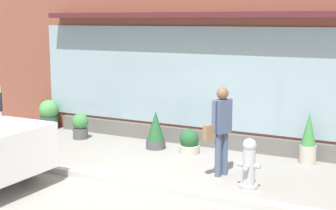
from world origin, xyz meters
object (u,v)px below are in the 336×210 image
object	(u,v)px
potted_plant_trailing_edge	(49,114)
potted_plant_window_right	(189,142)
potted_plant_corner_tall	(156,131)
potted_plant_by_entrance	(308,139)
potted_plant_window_center	(80,126)
fire_hydrant	(249,164)
pedestrian_with_handbag	(221,125)

from	to	relation	value
potted_plant_trailing_edge	potted_plant_window_right	bearing A→B (deg)	-6.39
potted_plant_corner_tall	potted_plant_by_entrance	distance (m)	3.33
potted_plant_window_center	potted_plant_trailing_edge	world-z (taller)	potted_plant_trailing_edge
potted_plant_corner_tall	potted_plant_window_center	world-z (taller)	potted_plant_corner_tall
potted_plant_corner_tall	potted_plant_window_right	xyz separation A→B (m)	(0.86, -0.04, -0.16)
potted_plant_window_center	potted_plant_corner_tall	bearing A→B (deg)	1.02
fire_hydrant	potted_plant_trailing_edge	bearing A→B (deg)	161.73
pedestrian_with_handbag	potted_plant_corner_tall	size ratio (longest dim) A/B	1.94
fire_hydrant	potted_plant_window_right	size ratio (longest dim) A/B	1.63
potted_plant_window_right	potted_plant_by_entrance	size ratio (longest dim) A/B	0.51
fire_hydrant	pedestrian_with_handbag	size ratio (longest dim) A/B	0.53
potted_plant_window_center	potted_plant_trailing_edge	distance (m)	1.49
potted_plant_by_entrance	potted_plant_window_center	distance (m)	5.41
potted_plant_by_entrance	potted_plant_window_center	world-z (taller)	potted_plant_by_entrance
fire_hydrant	potted_plant_window_center	distance (m)	5.07
pedestrian_with_handbag	potted_plant_corner_tall	distance (m)	2.44
potted_plant_corner_tall	potted_plant_by_entrance	bearing A→B (deg)	6.65
potted_plant_window_right	potted_plant_window_center	bearing A→B (deg)	179.96
fire_hydrant	potted_plant_trailing_edge	xyz separation A→B (m)	(-6.22, 2.05, -0.03)
pedestrian_with_handbag	potted_plant_by_entrance	xyz separation A→B (m)	(1.26, 1.58, -0.47)
potted_plant_window_right	fire_hydrant	bearing A→B (deg)	-39.86
potted_plant_by_entrance	potted_plant_window_center	bearing A→B (deg)	-175.52
potted_plant_corner_tall	potted_plant_trailing_edge	bearing A→B (deg)	172.70
pedestrian_with_handbag	potted_plant_window_right	distance (m)	1.81
fire_hydrant	potted_plant_corner_tall	xyz separation A→B (m)	(-2.73, 1.61, -0.03)
pedestrian_with_handbag	potted_plant_corner_tall	bearing A→B (deg)	-99.35
pedestrian_with_handbag	potted_plant_by_entrance	distance (m)	2.08
potted_plant_corner_tall	potted_plant_window_center	size ratio (longest dim) A/B	1.36
fire_hydrant	pedestrian_with_handbag	distance (m)	0.96
fire_hydrant	potted_plant_by_entrance	size ratio (longest dim) A/B	0.83
pedestrian_with_handbag	potted_plant_corner_tall	world-z (taller)	pedestrian_with_handbag
potted_plant_trailing_edge	potted_plant_by_entrance	bearing A→B (deg)	-0.52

